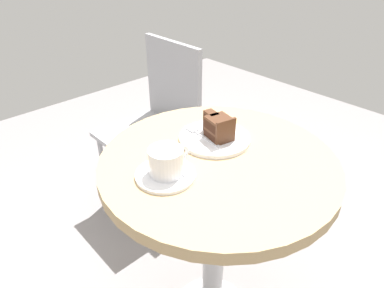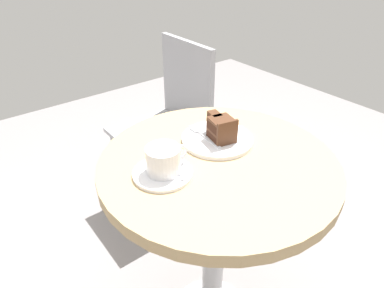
{
  "view_description": "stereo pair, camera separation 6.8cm",
  "coord_description": "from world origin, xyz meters",
  "px_view_note": "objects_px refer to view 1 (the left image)",
  "views": [
    {
      "loc": [
        -0.58,
        -0.51,
        1.24
      ],
      "look_at": [
        -0.05,
        0.05,
        0.76
      ],
      "focal_mm": 32.0,
      "sensor_mm": 36.0,
      "label": 1
    },
    {
      "loc": [
        -0.52,
        -0.55,
        1.24
      ],
      "look_at": [
        -0.05,
        0.05,
        0.76
      ],
      "focal_mm": 32.0,
      "sensor_mm": 36.0,
      "label": 2
    }
  ],
  "objects_px": {
    "cafe_chair": "(159,116)",
    "teaspoon": "(182,173)",
    "saucer": "(165,175)",
    "cake_plate": "(215,138)",
    "napkin": "(214,131)",
    "cake_slice": "(218,127)",
    "fork": "(199,134)",
    "coffee_cup": "(167,161)"
  },
  "relations": [
    {
      "from": "cake_plate",
      "to": "napkin",
      "type": "distance_m",
      "value": 0.05
    },
    {
      "from": "saucer",
      "to": "fork",
      "type": "xyz_separation_m",
      "value": [
        0.19,
        0.08,
        0.01
      ]
    },
    {
      "from": "teaspoon",
      "to": "cake_plate",
      "type": "distance_m",
      "value": 0.2
    },
    {
      "from": "cafe_chair",
      "to": "teaspoon",
      "type": "bearing_deg",
      "value": -33.14
    },
    {
      "from": "coffee_cup",
      "to": "napkin",
      "type": "height_order",
      "value": "coffee_cup"
    },
    {
      "from": "cake_plate",
      "to": "cafe_chair",
      "type": "bearing_deg",
      "value": 67.58
    },
    {
      "from": "saucer",
      "to": "fork",
      "type": "distance_m",
      "value": 0.2
    },
    {
      "from": "teaspoon",
      "to": "cafe_chair",
      "type": "relative_size",
      "value": 0.11
    },
    {
      "from": "napkin",
      "to": "teaspoon",
      "type": "bearing_deg",
      "value": -155.4
    },
    {
      "from": "fork",
      "to": "coffee_cup",
      "type": "bearing_deg",
      "value": 117.92
    },
    {
      "from": "napkin",
      "to": "cafe_chair",
      "type": "relative_size",
      "value": 0.19
    },
    {
      "from": "napkin",
      "to": "fork",
      "type": "bearing_deg",
      "value": 178.28
    },
    {
      "from": "saucer",
      "to": "coffee_cup",
      "type": "distance_m",
      "value": 0.04
    },
    {
      "from": "saucer",
      "to": "cake_plate",
      "type": "relative_size",
      "value": 0.73
    },
    {
      "from": "fork",
      "to": "saucer",
      "type": "bearing_deg",
      "value": 117.3
    },
    {
      "from": "cake_slice",
      "to": "cake_plate",
      "type": "bearing_deg",
      "value": 100.64
    },
    {
      "from": "cake_slice",
      "to": "coffee_cup",
      "type": "bearing_deg",
      "value": -172.78
    },
    {
      "from": "teaspoon",
      "to": "cafe_chair",
      "type": "height_order",
      "value": "cafe_chair"
    },
    {
      "from": "saucer",
      "to": "cafe_chair",
      "type": "bearing_deg",
      "value": 53.51
    },
    {
      "from": "cafe_chair",
      "to": "cake_slice",
      "type": "bearing_deg",
      "value": -21.54
    },
    {
      "from": "cake_plate",
      "to": "cafe_chair",
      "type": "height_order",
      "value": "cafe_chair"
    },
    {
      "from": "coffee_cup",
      "to": "cake_plate",
      "type": "distance_m",
      "value": 0.22
    },
    {
      "from": "coffee_cup",
      "to": "napkin",
      "type": "bearing_deg",
      "value": 16.6
    },
    {
      "from": "teaspoon",
      "to": "cafe_chair",
      "type": "xyz_separation_m",
      "value": [
        0.43,
        0.64,
        -0.23
      ]
    },
    {
      "from": "coffee_cup",
      "to": "cafe_chair",
      "type": "height_order",
      "value": "cafe_chair"
    },
    {
      "from": "cake_plate",
      "to": "napkin",
      "type": "height_order",
      "value": "cake_plate"
    },
    {
      "from": "cake_slice",
      "to": "fork",
      "type": "height_order",
      "value": "cake_slice"
    },
    {
      "from": "napkin",
      "to": "coffee_cup",
      "type": "bearing_deg",
      "value": -163.4
    },
    {
      "from": "napkin",
      "to": "cake_plate",
      "type": "bearing_deg",
      "value": -133.93
    },
    {
      "from": "coffee_cup",
      "to": "teaspoon",
      "type": "height_order",
      "value": "coffee_cup"
    },
    {
      "from": "cafe_chair",
      "to": "cake_plate",
      "type": "bearing_deg",
      "value": -22.06
    },
    {
      "from": "teaspoon",
      "to": "fork",
      "type": "distance_m",
      "value": 0.19
    },
    {
      "from": "coffee_cup",
      "to": "teaspoon",
      "type": "bearing_deg",
      "value": -50.56
    },
    {
      "from": "coffee_cup",
      "to": "cake_plate",
      "type": "xyz_separation_m",
      "value": [
        0.21,
        0.04,
        -0.04
      ]
    },
    {
      "from": "teaspoon",
      "to": "cake_slice",
      "type": "relative_size",
      "value": 0.86
    },
    {
      "from": "cake_slice",
      "to": "napkin",
      "type": "relative_size",
      "value": 0.68
    },
    {
      "from": "saucer",
      "to": "cafe_chair",
      "type": "distance_m",
      "value": 0.8
    },
    {
      "from": "teaspoon",
      "to": "cafe_chair",
      "type": "bearing_deg",
      "value": 160.33
    },
    {
      "from": "cake_slice",
      "to": "cafe_chair",
      "type": "relative_size",
      "value": 0.13
    },
    {
      "from": "cafe_chair",
      "to": "napkin",
      "type": "bearing_deg",
      "value": -20.25
    },
    {
      "from": "fork",
      "to": "napkin",
      "type": "xyz_separation_m",
      "value": [
        0.06,
        -0.0,
        -0.01
      ]
    },
    {
      "from": "coffee_cup",
      "to": "cafe_chair",
      "type": "xyz_separation_m",
      "value": [
        0.45,
        0.62,
        -0.27
      ]
    }
  ]
}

